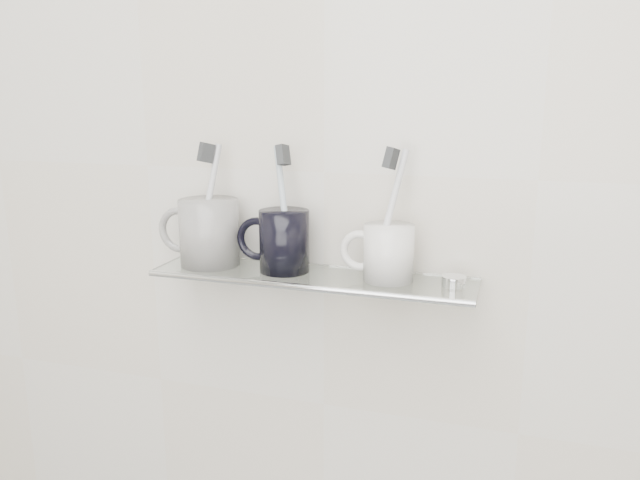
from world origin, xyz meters
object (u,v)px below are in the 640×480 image
at_px(shelf_glass, 312,277).
at_px(mug_center, 284,241).
at_px(mug_left, 209,232).
at_px(mug_right, 389,253).

height_order(shelf_glass, mug_center, mug_center).
height_order(mug_left, mug_right, mug_left).
bearing_deg(mug_center, mug_left, -176.70).
bearing_deg(mug_left, mug_right, 13.95).
bearing_deg(mug_right, mug_left, 175.55).
distance_m(mug_left, mug_center, 0.13).
distance_m(mug_left, mug_right, 0.29).
bearing_deg(mug_right, mug_center, 175.55).
relative_size(mug_left, mug_right, 1.27).
bearing_deg(mug_right, shelf_glass, 177.98).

